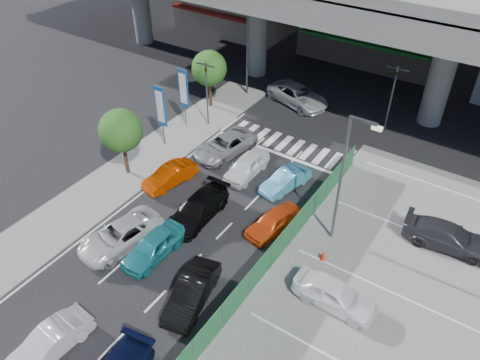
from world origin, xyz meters
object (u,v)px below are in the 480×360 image
Objects in this scene: sedan_black_mid at (198,209)px; taxi_orange_right at (273,222)px; tree_near at (121,131)px; parked_sedan_dgrey at (448,236)px; traffic_light_left at (206,79)px; tree_far at (209,68)px; sedan_white_front_mid at (247,166)px; signboard_near at (161,108)px; parked_sedan_white at (335,294)px; kei_truck_front_right at (286,180)px; crossing_wagon_silver at (298,96)px; street_lamp_right at (345,172)px; hatch_white_back_mid at (50,343)px; traffic_cone at (324,255)px; sedan_white_mid_left at (121,235)px; wagon_silver_front_left at (225,145)px; taxi_teal_mid at (153,246)px; street_lamp_left at (249,41)px; traffic_light_right at (395,83)px; hatch_black_mid_right at (192,292)px; signboard_far at (183,90)px; taxi_orange_left at (170,176)px.

taxi_orange_right is at bearing 18.13° from sedan_black_mid.
parked_sedan_dgrey is (19.63, 4.84, -2.63)m from tree_near.
traffic_light_left is 1.08× the size of tree_far.
parked_sedan_dgrey is at bearing 2.15° from sedan_white_front_mid.
signboard_near is 1.12× the size of parked_sedan_white.
traffic_light_left is 1.40× the size of kei_truck_front_right.
kei_truck_front_right is (9.80, 0.48, -2.45)m from signboard_near.
traffic_light_left is 0.95× the size of crossing_wagon_silver.
crossing_wagon_silver is at bearing 99.13° from sedan_white_front_mid.
tree_far is (-14.97, 8.50, -1.38)m from street_lamp_right.
sedan_white_front_mid reaches higher than hatch_white_back_mid.
hatch_white_back_mid is 14.10m from traffic_cone.
tree_far is 18.63m from traffic_cone.
wagon_silver_front_left is (-0.28, 10.59, -0.01)m from sedan_white_mid_left.
parked_sedan_dgrey is at bearing 36.82° from taxi_teal_mid.
tree_far is at bearing 119.45° from sedan_white_mid_left.
street_lamp_left is 2.02× the size of hatch_white_back_mid.
kei_truck_front_right is (2.98, 5.36, -0.08)m from sedan_black_mid.
traffic_light_right reaches higher than taxi_teal_mid.
crossing_wagon_silver is at bearing 94.48° from sedan_black_mid.
tree_near reaches higher than hatch_white_back_mid.
tree_near is at bearing 178.69° from crossing_wagon_silver.
crossing_wagon_silver is (-1.73, 10.56, 0.08)m from sedan_white_front_mid.
traffic_light_right is 1.29× the size of sedan_white_front_mid.
kei_truck_front_right is at bearing 25.01° from tree_near.
taxi_orange_right is at bearing 110.33° from parked_sedan_dgrey.
tree_far is (-1.47, -3.50, -1.38)m from street_lamp_left.
hatch_black_mid_right is (10.14, -5.95, -2.70)m from tree_near.
signboard_far is 16.99m from hatch_black_mid_right.
crossing_wagon_silver reaches higher than taxi_orange_left.
hatch_black_mid_right is 21.45m from crossing_wagon_silver.
kei_truck_front_right is 5.34× the size of traffic_cone.
traffic_cone is (13.71, -13.87, -4.36)m from street_lamp_left.
sedan_white_front_mid is (6.72, 4.31, -2.70)m from tree_near.
taxi_teal_mid is at bearing -65.79° from traffic_light_left.
traffic_light_right is at bearing 68.24° from sedan_black_mid.
hatch_white_back_mid is 10.73m from sedan_black_mid.
wagon_silver_front_left is 9.35m from crossing_wagon_silver.
signboard_near is at bearing 165.15° from traffic_cone.
kei_truck_front_right is (-1.31, 3.83, -0.02)m from taxi_orange_right.
signboard_near is 4.01m from tree_near.
hatch_black_mid_right reaches higher than traffic_cone.
taxi_teal_mid is 0.97× the size of parked_sedan_white.
traffic_light_right is 17.92m from parked_sedan_white.
street_lamp_right is at bearing 8.03° from tree_near.
crossing_wagon_silver is at bearing 98.62° from hatch_white_back_mid.
traffic_light_left is 17.10m from hatch_black_mid_right.
sedan_white_mid_left is 5.92m from taxi_orange_left.
traffic_cone is at bearing -30.10° from traffic_light_left.
signboard_near is 6.76× the size of traffic_cone.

